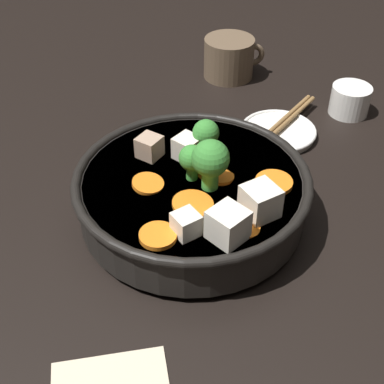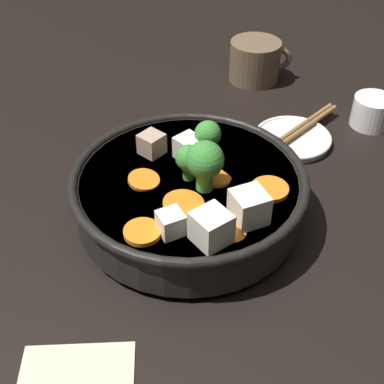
% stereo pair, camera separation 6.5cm
% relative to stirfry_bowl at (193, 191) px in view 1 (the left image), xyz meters
% --- Properties ---
extents(ground_plane, '(3.00, 3.00, 0.00)m').
position_rel_stirfry_bowl_xyz_m(ground_plane, '(-0.00, 0.00, -0.05)').
color(ground_plane, black).
extents(stirfry_bowl, '(0.29, 0.29, 0.13)m').
position_rel_stirfry_bowl_xyz_m(stirfry_bowl, '(0.00, 0.00, 0.00)').
color(stirfry_bowl, black).
rests_on(stirfry_bowl, ground_plane).
extents(side_saucer, '(0.12, 0.12, 0.01)m').
position_rel_stirfry_bowl_xyz_m(side_saucer, '(0.16, 0.17, -0.04)').
color(side_saucer, white).
rests_on(side_saucer, ground_plane).
extents(tea_cup, '(0.06, 0.06, 0.05)m').
position_rel_stirfry_bowl_xyz_m(tea_cup, '(0.29, 0.22, -0.02)').
color(tea_cup, white).
rests_on(tea_cup, ground_plane).
extents(dark_mug, '(0.11, 0.09, 0.07)m').
position_rel_stirfry_bowl_xyz_m(dark_mug, '(0.12, 0.37, -0.01)').
color(dark_mug, brown).
rests_on(dark_mug, ground_plane).
extents(chopsticks_pair, '(0.16, 0.17, 0.01)m').
position_rel_stirfry_bowl_xyz_m(chopsticks_pair, '(0.16, 0.17, -0.03)').
color(chopsticks_pair, olive).
rests_on(chopsticks_pair, side_saucer).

